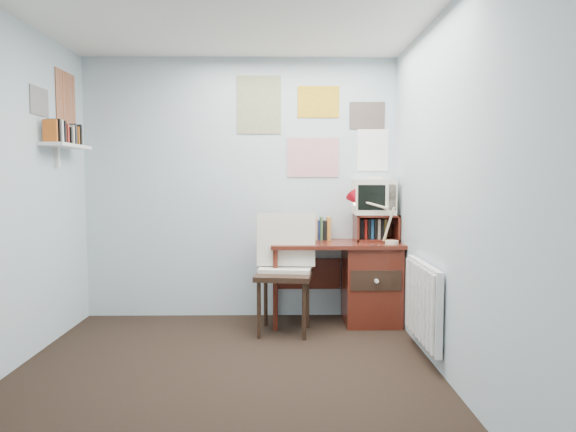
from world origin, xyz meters
name	(u,v)px	position (x,y,z in m)	size (l,w,h in m)	color
ground	(221,388)	(0.00, 0.00, 0.00)	(3.50, 3.50, 0.00)	black
back_wall	(241,189)	(0.00, 1.75, 1.25)	(3.00, 0.02, 2.50)	#ADBDC5
right_wall	(456,195)	(1.50, 0.00, 1.25)	(0.02, 3.50, 2.50)	#ADBDC5
desk	(365,280)	(1.17, 1.48, 0.41)	(1.20, 0.55, 0.76)	#5D2015
desk_chair	(284,276)	(0.42, 1.18, 0.51)	(0.52, 0.49, 1.01)	black
desk_lamp	(392,220)	(1.39, 1.33, 0.98)	(0.30, 0.26, 0.43)	red
tv_riser	(376,227)	(1.29, 1.59, 0.89)	(0.40, 0.30, 0.25)	#5D2015
crt_tv	(374,195)	(1.27, 1.61, 1.19)	(0.38, 0.35, 0.36)	beige
book_row	(309,228)	(0.66, 1.66, 0.87)	(0.60, 0.14, 0.22)	#5D2015
radiator	(423,302)	(1.46, 0.55, 0.42)	(0.09, 0.80, 0.60)	white
wall_shelf	(66,146)	(-1.40, 1.10, 1.62)	(0.20, 0.62, 0.24)	white
posters_back	(313,126)	(0.70, 1.74, 1.85)	(1.20, 0.01, 0.90)	white
posters_left	(53,100)	(-1.49, 1.10, 2.00)	(0.01, 0.70, 0.60)	white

